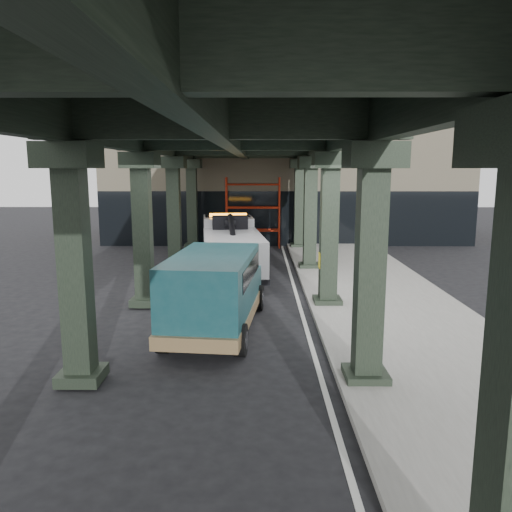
{
  "coord_description": "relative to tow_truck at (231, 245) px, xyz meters",
  "views": [
    {
      "loc": [
        0.35,
        -13.93,
        4.5
      ],
      "look_at": [
        0.25,
        1.96,
        1.7
      ],
      "focal_mm": 35.0,
      "sensor_mm": 36.0,
      "label": 1
    }
  ],
  "objects": [
    {
      "name": "ground",
      "position": [
        0.86,
        -7.06,
        -1.27
      ],
      "size": [
        90.0,
        90.0,
        0.0
      ],
      "primitive_type": "plane",
      "color": "black",
      "rests_on": "ground"
    },
    {
      "name": "sidewalk",
      "position": [
        5.36,
        -5.06,
        -1.2
      ],
      "size": [
        5.0,
        40.0,
        0.15
      ],
      "primitive_type": "cube",
      "color": "gray",
      "rests_on": "ground"
    },
    {
      "name": "towed_van",
      "position": [
        -0.0,
        -7.63,
        -0.07
      ],
      "size": [
        2.7,
        5.71,
        2.24
      ],
      "rotation": [
        0.0,
        0.0,
        -0.11
      ],
      "color": "#133F45",
      "rests_on": "ground"
    },
    {
      "name": "lane_stripe",
      "position": [
        2.56,
        -5.06,
        -1.27
      ],
      "size": [
        0.12,
        38.0,
        0.01
      ],
      "primitive_type": "cube",
      "color": "silver",
      "rests_on": "ground"
    },
    {
      "name": "scaffolding",
      "position": [
        0.86,
        7.58,
        0.84
      ],
      "size": [
        3.08,
        0.88,
        4.0
      ],
      "color": "#B3240E",
      "rests_on": "ground"
    },
    {
      "name": "tow_truck",
      "position": [
        0.0,
        0.0,
        0.0
      ],
      "size": [
        3.09,
        8.14,
        2.61
      ],
      "rotation": [
        0.0,
        0.0,
        0.12
      ],
      "color": "black",
      "rests_on": "ground"
    },
    {
      "name": "building",
      "position": [
        2.86,
        12.94,
        2.73
      ],
      "size": [
        22.0,
        10.0,
        8.0
      ],
      "primitive_type": "cube",
      "color": "#C6B793",
      "rests_on": "ground"
    },
    {
      "name": "viaduct",
      "position": [
        0.46,
        -5.06,
        4.19
      ],
      "size": [
        7.4,
        32.0,
        6.4
      ],
      "color": "black",
      "rests_on": "ground"
    }
  ]
}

